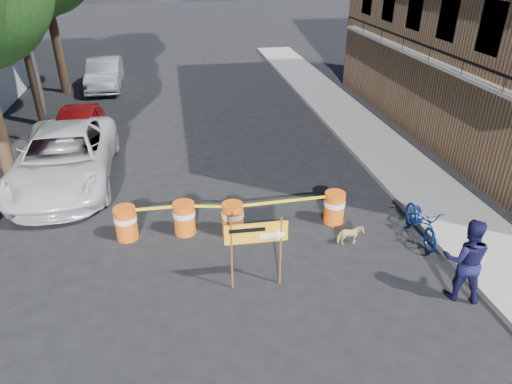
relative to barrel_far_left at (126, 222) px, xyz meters
name	(u,v)px	position (x,y,z in m)	size (l,w,h in m)	color
ground	(246,288)	(2.72, -2.51, -0.47)	(120.00, 120.00, 0.00)	black
sidewalk_east	(390,157)	(8.92, 3.49, -0.40)	(2.40, 40.00, 0.15)	gray
streetlamp	(27,25)	(-3.22, 6.99, 3.90)	(1.25, 0.18, 8.00)	gray
barrel_far_left	(126,222)	(0.00, 0.00, 0.00)	(0.58, 0.58, 0.90)	red
barrel_mid_left	(184,217)	(1.49, -0.02, 0.00)	(0.58, 0.58, 0.90)	red
barrel_mid_right	(233,218)	(2.73, -0.29, 0.00)	(0.58, 0.58, 0.90)	red
barrel_far_right	(334,207)	(5.54, -0.19, 0.00)	(0.58, 0.58, 0.90)	red
detour_sign	(264,238)	(3.13, -2.48, 0.80)	(1.36, 0.26, 1.75)	#592D19
pedestrian	(466,260)	(7.22, -3.58, 0.49)	(0.93, 0.73, 1.92)	black
bicycle	(425,206)	(7.52, -1.31, 0.48)	(0.66, 1.00, 1.90)	#1545AC
dog	(350,235)	(5.60, -1.31, -0.20)	(0.29, 0.64, 0.54)	#D0BD77
suv_white	(65,158)	(-2.08, 3.63, 0.39)	(2.86, 6.21, 1.72)	silver
sedan_red	(78,131)	(-2.08, 6.16, 0.33)	(1.90, 4.72, 1.61)	#A60D12
sedan_silver	(105,74)	(-2.08, 14.96, 0.30)	(1.63, 4.68, 1.54)	silver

